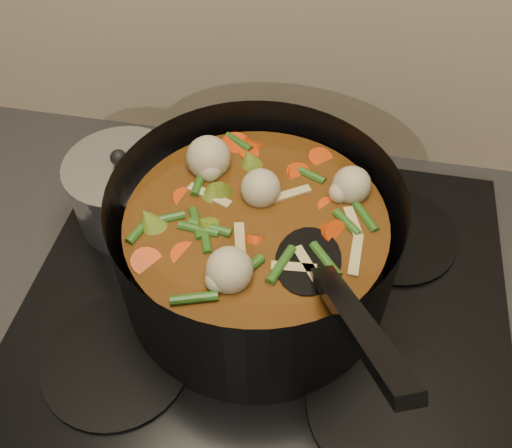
# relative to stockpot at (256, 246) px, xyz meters

# --- Properties ---
(counter) EXTENTS (2.64, 0.64, 0.91)m
(counter) POSITION_rel_stockpot_xyz_m (0.02, -0.01, -0.55)
(counter) COLOR brown
(counter) RESTS_ON ground
(stovetop) EXTENTS (0.62, 0.54, 0.03)m
(stovetop) POSITION_rel_stockpot_xyz_m (0.02, -0.01, -0.09)
(stovetop) COLOR black
(stovetop) RESTS_ON counter
(stockpot) EXTENTS (0.40, 0.45, 0.25)m
(stockpot) POSITION_rel_stockpot_xyz_m (0.00, 0.00, 0.00)
(stockpot) COLOR black
(stockpot) RESTS_ON stovetop
(saucepan) EXTENTS (0.16, 0.16, 0.13)m
(saucepan) POSITION_rel_stockpot_xyz_m (-0.20, 0.08, -0.03)
(saucepan) COLOR silver
(saucepan) RESTS_ON stovetop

